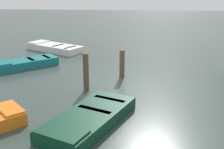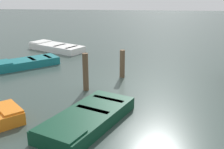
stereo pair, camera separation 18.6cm
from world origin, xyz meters
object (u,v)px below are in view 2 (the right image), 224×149
Objects in this scene: rowboat_dark_green at (87,118)px; rowboat_white at (56,47)px; rowboat_teal at (27,63)px; mooring_piling_mid_right at (122,64)px; mooring_piling_center at (86,72)px.

rowboat_white is (-10.05, -4.02, -0.00)m from rowboat_dark_green.
rowboat_teal and rowboat_white have the same top height.
mooring_piling_mid_right is (5.27, 4.78, 0.43)m from rowboat_white.
mooring_piling_center reaches higher than rowboat_white.
mooring_piling_center reaches higher than rowboat_teal.
rowboat_white is at bearing -137.79° from mooring_piling_mid_right.
mooring_piling_center is at bearing 98.39° from rowboat_teal.
rowboat_white is at bearing -154.44° from mooring_piling_center.
mooring_piling_center is 1.20× the size of mooring_piling_mid_right.
rowboat_teal is at bearing 113.43° from rowboat_white.
rowboat_white is 3.16× the size of mooring_piling_mid_right.
mooring_piling_center is (3.15, 3.80, 0.56)m from rowboat_teal.
rowboat_teal is 0.78× the size of rowboat_white.
rowboat_teal is at bearing -129.68° from mooring_piling_center.
rowboat_teal is 7.50m from rowboat_dark_green.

